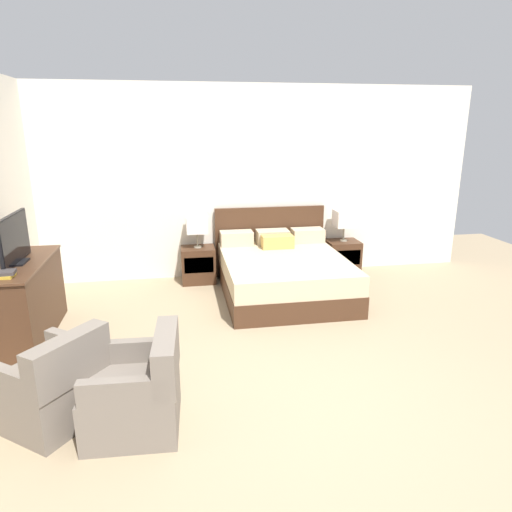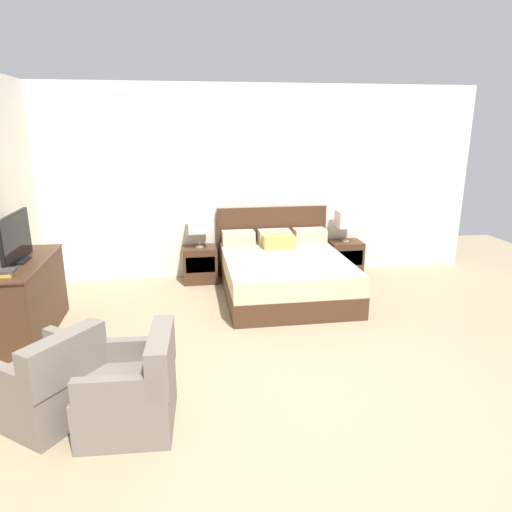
{
  "view_description": "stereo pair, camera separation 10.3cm",
  "coord_description": "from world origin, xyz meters",
  "px_view_note": "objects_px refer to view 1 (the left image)",
  "views": [
    {
      "loc": [
        -0.98,
        -3.1,
        2.24
      ],
      "look_at": [
        -0.09,
        1.98,
        0.75
      ],
      "focal_mm": 32.0,
      "sensor_mm": 36.0,
      "label": 1
    },
    {
      "loc": [
        -0.88,
        -3.12,
        2.24
      ],
      "look_at": [
        -0.09,
        1.98,
        0.75
      ],
      "focal_mm": 32.0,
      "sensor_mm": 36.0,
      "label": 2
    }
  ],
  "objects_px": {
    "dresser": "(24,299)",
    "armchair_by_window": "(52,387)",
    "bed": "(283,273)",
    "book_red_cover": "(3,276)",
    "nightstand_left": "(198,265)",
    "table_lamp_left": "(197,224)",
    "armchair_companion": "(138,393)",
    "nightstand_right": "(342,257)",
    "tv": "(14,240)",
    "book_blue_cover": "(2,273)",
    "table_lamp_right": "(344,219)"
  },
  "relations": [
    {
      "from": "book_red_cover",
      "to": "armchair_by_window",
      "type": "bearing_deg",
      "value": -60.27
    },
    {
      "from": "dresser",
      "to": "nightstand_left",
      "type": "bearing_deg",
      "value": 37.95
    },
    {
      "from": "nightstand_left",
      "to": "table_lamp_left",
      "type": "relative_size",
      "value": 1.1
    },
    {
      "from": "table_lamp_left",
      "to": "book_red_cover",
      "type": "distance_m",
      "value": 2.77
    },
    {
      "from": "table_lamp_right",
      "to": "dresser",
      "type": "relative_size",
      "value": 0.34
    },
    {
      "from": "nightstand_right",
      "to": "armchair_by_window",
      "type": "distance_m",
      "value": 4.69
    },
    {
      "from": "bed",
      "to": "tv",
      "type": "bearing_deg",
      "value": -164.55
    },
    {
      "from": "book_red_cover",
      "to": "armchair_companion",
      "type": "distance_m",
      "value": 1.92
    },
    {
      "from": "armchair_by_window",
      "to": "nightstand_right",
      "type": "bearing_deg",
      "value": 41.55
    },
    {
      "from": "nightstand_left",
      "to": "armchair_companion",
      "type": "distance_m",
      "value": 3.36
    },
    {
      "from": "tv",
      "to": "book_red_cover",
      "type": "relative_size",
      "value": 4.49
    },
    {
      "from": "dresser",
      "to": "armchair_by_window",
      "type": "relative_size",
      "value": 1.47
    },
    {
      "from": "book_red_cover",
      "to": "nightstand_left",
      "type": "bearing_deg",
      "value": 46.21
    },
    {
      "from": "nightstand_left",
      "to": "armchair_companion",
      "type": "xyz_separation_m",
      "value": [
        -0.63,
        -3.3,
        0.02
      ]
    },
    {
      "from": "tv",
      "to": "book_red_cover",
      "type": "distance_m",
      "value": 0.52
    },
    {
      "from": "nightstand_left",
      "to": "table_lamp_right",
      "type": "height_order",
      "value": "table_lamp_right"
    },
    {
      "from": "table_lamp_right",
      "to": "dresser",
      "type": "height_order",
      "value": "table_lamp_right"
    },
    {
      "from": "nightstand_left",
      "to": "table_lamp_left",
      "type": "xyz_separation_m",
      "value": [
        0.0,
        0.0,
        0.61
      ]
    },
    {
      "from": "bed",
      "to": "book_blue_cover",
      "type": "xyz_separation_m",
      "value": [
        -3.03,
        -1.31,
        0.6
      ]
    },
    {
      "from": "book_blue_cover",
      "to": "armchair_by_window",
      "type": "height_order",
      "value": "book_blue_cover"
    },
    {
      "from": "nightstand_left",
      "to": "book_blue_cover",
      "type": "distance_m",
      "value": 2.85
    },
    {
      "from": "bed",
      "to": "nightstand_right",
      "type": "relative_size",
      "value": 3.73
    },
    {
      "from": "dresser",
      "to": "armchair_companion",
      "type": "xyz_separation_m",
      "value": [
        1.31,
        -1.79,
        -0.15
      ]
    },
    {
      "from": "tv",
      "to": "book_blue_cover",
      "type": "relative_size",
      "value": 3.73
    },
    {
      "from": "armchair_by_window",
      "to": "armchair_companion",
      "type": "bearing_deg",
      "value": -16.35
    },
    {
      "from": "dresser",
      "to": "nightstand_right",
      "type": "bearing_deg",
      "value": 19.96
    },
    {
      "from": "nightstand_right",
      "to": "table_lamp_left",
      "type": "distance_m",
      "value": 2.3
    },
    {
      "from": "nightstand_right",
      "to": "armchair_companion",
      "type": "xyz_separation_m",
      "value": [
        -2.85,
        -3.3,
        0.02
      ]
    },
    {
      "from": "dresser",
      "to": "armchair_companion",
      "type": "distance_m",
      "value": 2.22
    },
    {
      "from": "tv",
      "to": "book_blue_cover",
      "type": "bearing_deg",
      "value": -88.72
    },
    {
      "from": "armchair_companion",
      "to": "nightstand_left",
      "type": "bearing_deg",
      "value": 79.25
    },
    {
      "from": "bed",
      "to": "table_lamp_left",
      "type": "distance_m",
      "value": 1.43
    },
    {
      "from": "bed",
      "to": "nightstand_right",
      "type": "bearing_deg",
      "value": 31.94
    },
    {
      "from": "book_red_cover",
      "to": "tv",
      "type": "bearing_deg",
      "value": 91.86
    },
    {
      "from": "nightstand_left",
      "to": "armchair_companion",
      "type": "relative_size",
      "value": 0.69
    },
    {
      "from": "table_lamp_right",
      "to": "book_red_cover",
      "type": "xyz_separation_m",
      "value": [
        -4.14,
        -2.0,
        -0.01
      ]
    },
    {
      "from": "dresser",
      "to": "armchair_by_window",
      "type": "bearing_deg",
      "value": -67.87
    },
    {
      "from": "armchair_companion",
      "to": "armchair_by_window",
      "type": "bearing_deg",
      "value": 163.65
    },
    {
      "from": "nightstand_left",
      "to": "book_blue_cover",
      "type": "height_order",
      "value": "book_blue_cover"
    },
    {
      "from": "nightstand_right",
      "to": "armchair_companion",
      "type": "height_order",
      "value": "armchair_companion"
    },
    {
      "from": "bed",
      "to": "book_blue_cover",
      "type": "height_order",
      "value": "bed"
    },
    {
      "from": "nightstand_right",
      "to": "tv",
      "type": "height_order",
      "value": "tv"
    },
    {
      "from": "table_lamp_left",
      "to": "book_blue_cover",
      "type": "xyz_separation_m",
      "value": [
        -1.92,
        -2.0,
        0.03
      ]
    },
    {
      "from": "book_red_cover",
      "to": "armchair_companion",
      "type": "xyz_separation_m",
      "value": [
        1.29,
        -1.3,
        -0.58
      ]
    },
    {
      "from": "dresser",
      "to": "book_red_cover",
      "type": "relative_size",
      "value": 7.7
    },
    {
      "from": "nightstand_right",
      "to": "dresser",
      "type": "xyz_separation_m",
      "value": [
        -4.16,
        -1.51,
        0.17
      ]
    },
    {
      "from": "bed",
      "to": "book_red_cover",
      "type": "xyz_separation_m",
      "value": [
        -3.03,
        -1.31,
        0.56
      ]
    },
    {
      "from": "table_lamp_left",
      "to": "table_lamp_right",
      "type": "xyz_separation_m",
      "value": [
        2.22,
        0.0,
        0.0
      ]
    },
    {
      "from": "armchair_by_window",
      "to": "table_lamp_right",
      "type": "bearing_deg",
      "value": 41.56
    },
    {
      "from": "table_lamp_right",
      "to": "table_lamp_left",
      "type": "bearing_deg",
      "value": 180.0
    }
  ]
}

